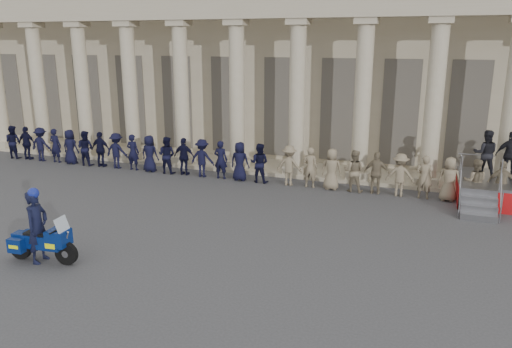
% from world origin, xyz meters
% --- Properties ---
extents(ground, '(90.00, 90.00, 0.00)m').
position_xyz_m(ground, '(0.00, 0.00, 0.00)').
color(ground, '#3B3B3E').
rests_on(ground, ground).
extents(building, '(40.00, 12.50, 9.00)m').
position_xyz_m(building, '(-0.00, 14.74, 4.52)').
color(building, tan).
rests_on(building, ground).
extents(officer_rank, '(21.99, 0.60, 1.57)m').
position_xyz_m(officer_rank, '(-1.81, 6.57, 0.79)').
color(officer_rank, black).
rests_on(officer_rank, ground).
extents(motorcycle, '(1.96, 0.82, 1.26)m').
position_xyz_m(motorcycle, '(-2.52, -2.25, 0.54)').
color(motorcycle, black).
rests_on(motorcycle, ground).
extents(rider, '(0.50, 0.72, 1.97)m').
position_xyz_m(rider, '(-2.63, -2.26, 0.97)').
color(rider, black).
rests_on(rider, ground).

